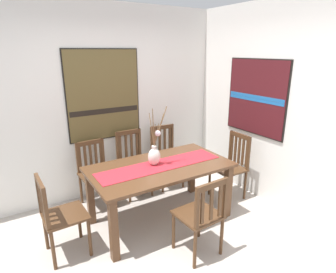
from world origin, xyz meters
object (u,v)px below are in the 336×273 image
object	(u,v)px
chair_1	(133,162)
painting_on_back_wall	(104,95)
chair_2	(232,165)
centerpiece_vase	(155,154)
chair_0	(95,172)
painting_on_side_wall	(256,97)
chair_4	(166,155)
chair_3	(201,215)
chair_5	(59,215)
dining_table	(160,174)

from	to	relation	value
chair_1	painting_on_back_wall	size ratio (longest dim) A/B	0.76
chair_2	centerpiece_vase	bearing A→B (deg)	176.89
centerpiece_vase	chair_0	bearing A→B (deg)	123.56
chair_0	chair_2	size ratio (longest dim) A/B	0.95
chair_2	painting_on_side_wall	distance (m)	1.01
centerpiece_vase	chair_4	bearing A→B (deg)	50.76
chair_4	painting_on_back_wall	bearing A→B (deg)	162.71
chair_3	painting_on_side_wall	size ratio (longest dim) A/B	0.86
painting_on_back_wall	painting_on_side_wall	world-z (taller)	painting_on_back_wall
chair_3	chair_5	xyz separation A→B (m)	(-1.23, 0.76, 0.01)
chair_1	painting_on_side_wall	bearing A→B (deg)	-30.76
dining_table	centerpiece_vase	world-z (taller)	centerpiece_vase
chair_1	chair_3	world-z (taller)	chair_1
centerpiece_vase	chair_4	size ratio (longest dim) A/B	0.76
chair_3	chair_0	bearing A→B (deg)	110.25
centerpiece_vase	painting_on_side_wall	world-z (taller)	painting_on_side_wall
chair_3	chair_2	bearing A→B (deg)	33.35
painting_on_side_wall	chair_5	bearing A→B (deg)	179.00
chair_0	chair_5	xyz separation A→B (m)	(-0.65, -0.83, -0.00)
chair_1	chair_2	world-z (taller)	chair_1
chair_5	centerpiece_vase	bearing A→B (deg)	3.19
chair_4	chair_5	world-z (taller)	chair_4
dining_table	painting_on_back_wall	xyz separation A→B (m)	(-0.27, 1.09, 0.84)
chair_2	painting_on_back_wall	world-z (taller)	painting_on_back_wall
painting_on_back_wall	chair_3	bearing A→B (deg)	-80.92
chair_3	chair_5	distance (m)	1.45
chair_2	chair_4	world-z (taller)	chair_4
chair_1	painting_on_back_wall	bearing A→B (deg)	137.63
centerpiece_vase	chair_5	bearing A→B (deg)	-176.81
chair_3	painting_on_side_wall	bearing A→B (deg)	25.64
centerpiece_vase	dining_table	bearing A→B (deg)	-43.29
chair_3	chair_4	size ratio (longest dim) A/B	0.95
centerpiece_vase	chair_4	xyz separation A→B (m)	(0.63, 0.78, -0.40)
chair_4	chair_5	size ratio (longest dim) A/B	1.05
chair_5	painting_on_back_wall	xyz separation A→B (m)	(0.94, 1.11, 0.99)
dining_table	chair_3	xyz separation A→B (m)	(0.03, -0.78, -0.16)
dining_table	chair_0	bearing A→B (deg)	124.47
chair_4	painting_on_side_wall	size ratio (longest dim) A/B	0.91
painting_on_side_wall	centerpiece_vase	bearing A→B (deg)	175.92
chair_1	chair_4	bearing A→B (deg)	-0.43
painting_on_back_wall	chair_0	bearing A→B (deg)	-136.94
chair_0	chair_5	bearing A→B (deg)	-127.70
chair_2	chair_3	xyz separation A→B (m)	(-1.15, -0.76, -0.03)
chair_3	dining_table	bearing A→B (deg)	92.03
chair_3	chair_4	world-z (taller)	chair_4
centerpiece_vase	chair_5	world-z (taller)	centerpiece_vase
chair_3	painting_on_back_wall	xyz separation A→B (m)	(-0.30, 1.87, 1.00)
centerpiece_vase	painting_on_side_wall	bearing A→B (deg)	-4.08
chair_1	chair_2	distance (m)	1.44
chair_1	painting_on_side_wall	world-z (taller)	painting_on_side_wall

